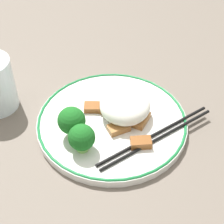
# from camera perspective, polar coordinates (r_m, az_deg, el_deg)

# --- Properties ---
(ground_plane) EXTENTS (3.00, 3.00, 0.00)m
(ground_plane) POSITION_cam_1_polar(r_m,az_deg,el_deg) (0.66, 0.00, -2.13)
(ground_plane) COLOR #665B51
(plate) EXTENTS (0.26, 0.26, 0.02)m
(plate) POSITION_cam_1_polar(r_m,az_deg,el_deg) (0.66, 0.00, -1.59)
(plate) COLOR white
(plate) RESTS_ON ground_plane
(rice_mound) EXTENTS (0.09, 0.09, 0.05)m
(rice_mound) POSITION_cam_1_polar(r_m,az_deg,el_deg) (0.65, 2.00, 0.97)
(rice_mound) COLOR white
(rice_mound) RESTS_ON plate
(broccoli_back_left) EXTENTS (0.05, 0.05, 0.06)m
(broccoli_back_left) POSITION_cam_1_polar(r_m,az_deg,el_deg) (0.61, -6.18, -1.39)
(broccoli_back_left) COLOR #7FB756
(broccoli_back_left) RESTS_ON plate
(broccoli_back_center) EXTENTS (0.04, 0.04, 0.05)m
(broccoli_back_center) POSITION_cam_1_polar(r_m,az_deg,el_deg) (0.59, -4.65, -3.95)
(broccoli_back_center) COLOR #7FB756
(broccoli_back_center) RESTS_ON plate
(meat_near_front) EXTENTS (0.03, 0.03, 0.01)m
(meat_near_front) POSITION_cam_1_polar(r_m,az_deg,el_deg) (0.67, -3.08, 0.73)
(meat_near_front) COLOR brown
(meat_near_front) RESTS_ON plate
(meat_near_left) EXTENTS (0.03, 0.04, 0.01)m
(meat_near_left) POSITION_cam_1_polar(r_m,az_deg,el_deg) (0.61, 4.42, -4.68)
(meat_near_left) COLOR brown
(meat_near_left) RESTS_ON plate
(meat_near_right) EXTENTS (0.04, 0.04, 0.01)m
(meat_near_right) POSITION_cam_1_polar(r_m,az_deg,el_deg) (0.63, 1.01, -2.45)
(meat_near_right) COLOR #9E6633
(meat_near_right) RESTS_ON plate
(meat_near_back) EXTENTS (0.04, 0.03, 0.01)m
(meat_near_back) POSITION_cam_1_polar(r_m,az_deg,el_deg) (0.65, 4.44, -1.17)
(meat_near_back) COLOR #9E6633
(meat_near_back) RESTS_ON plate
(meat_on_rice_edge) EXTENTS (0.03, 0.04, 0.01)m
(meat_on_rice_edge) POSITION_cam_1_polar(r_m,az_deg,el_deg) (0.67, -0.24, 0.58)
(meat_on_rice_edge) COLOR #995B28
(meat_on_rice_edge) RESTS_ON plate
(chopsticks) EXTENTS (0.19, 0.16, 0.01)m
(chopsticks) POSITION_cam_1_polar(r_m,az_deg,el_deg) (0.63, 6.74, -3.75)
(chopsticks) COLOR black
(chopsticks) RESTS_ON plate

